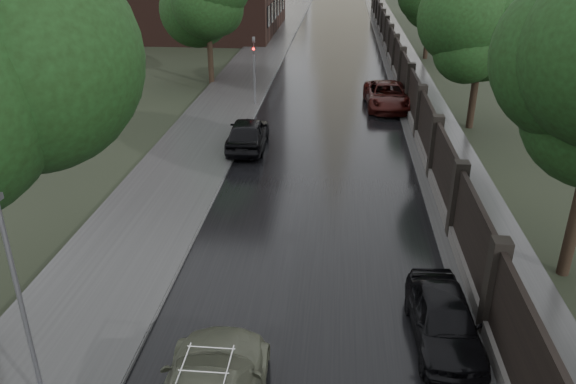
{
  "coord_description": "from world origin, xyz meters",
  "views": [
    {
      "loc": [
        0.6,
        -6.97,
        9.28
      ],
      "look_at": [
        -0.95,
        9.81,
        1.5
      ],
      "focal_mm": 35.0,
      "sensor_mm": 36.0,
      "label": 1
    }
  ],
  "objects_px": {
    "lamp_post": "(22,306)",
    "hatchback_left": "(248,133)",
    "tree_right_b": "(483,31)",
    "car_right_far": "(387,96)",
    "tree_left_far": "(207,3)",
    "traffic_light": "(254,65)",
    "car_right_near": "(444,319)"
  },
  "relations": [
    {
      "from": "lamp_post",
      "to": "traffic_light",
      "type": "height_order",
      "value": "lamp_post"
    },
    {
      "from": "tree_right_b",
      "to": "traffic_light",
      "type": "distance_m",
      "value": 12.44
    },
    {
      "from": "car_right_near",
      "to": "car_right_far",
      "type": "xyz_separation_m",
      "value": [
        0.0,
        20.78,
        0.06
      ]
    },
    {
      "from": "traffic_light",
      "to": "car_right_far",
      "type": "xyz_separation_m",
      "value": [
        7.7,
        0.33,
        -1.68
      ]
    },
    {
      "from": "traffic_light",
      "to": "car_right_near",
      "type": "relative_size",
      "value": 1.03
    },
    {
      "from": "hatchback_left",
      "to": "car_right_far",
      "type": "xyz_separation_m",
      "value": [
        7.0,
        7.46,
        -0.03
      ]
    },
    {
      "from": "hatchback_left",
      "to": "car_right_near",
      "type": "xyz_separation_m",
      "value": [
        7.0,
        -13.32,
        -0.09
      ]
    },
    {
      "from": "tree_left_far",
      "to": "hatchback_left",
      "type": "distance_m",
      "value": 13.67
    },
    {
      "from": "traffic_light",
      "to": "car_right_near",
      "type": "distance_m",
      "value": 21.92
    },
    {
      "from": "tree_left_far",
      "to": "tree_right_b",
      "type": "relative_size",
      "value": 1.05
    },
    {
      "from": "tree_left_far",
      "to": "lamp_post",
      "type": "relative_size",
      "value": 1.45
    },
    {
      "from": "tree_left_far",
      "to": "hatchback_left",
      "type": "bearing_deg",
      "value": -70.08
    },
    {
      "from": "car_right_near",
      "to": "car_right_far",
      "type": "distance_m",
      "value": 20.78
    },
    {
      "from": "traffic_light",
      "to": "car_right_near",
      "type": "xyz_separation_m",
      "value": [
        7.7,
        -20.45,
        -1.74
      ]
    },
    {
      "from": "tree_left_far",
      "to": "car_right_near",
      "type": "bearing_deg",
      "value": -65.88
    },
    {
      "from": "tree_left_far",
      "to": "traffic_light",
      "type": "distance_m",
      "value": 6.84
    },
    {
      "from": "traffic_light",
      "to": "car_right_near",
      "type": "height_order",
      "value": "traffic_light"
    },
    {
      "from": "lamp_post",
      "to": "hatchback_left",
      "type": "xyz_separation_m",
      "value": [
        1.8,
        16.36,
        -1.92
      ]
    },
    {
      "from": "traffic_light",
      "to": "tree_left_far",
      "type": "bearing_deg",
      "value": 126.47
    },
    {
      "from": "traffic_light",
      "to": "hatchback_left",
      "type": "height_order",
      "value": "traffic_light"
    },
    {
      "from": "tree_right_b",
      "to": "traffic_light",
      "type": "height_order",
      "value": "tree_right_b"
    },
    {
      "from": "car_right_near",
      "to": "car_right_far",
      "type": "bearing_deg",
      "value": 87.5
    },
    {
      "from": "car_right_near",
      "to": "lamp_post",
      "type": "bearing_deg",
      "value": -163.43
    },
    {
      "from": "lamp_post",
      "to": "traffic_light",
      "type": "xyz_separation_m",
      "value": [
        1.1,
        23.49,
        -0.27
      ]
    },
    {
      "from": "hatchback_left",
      "to": "car_right_far",
      "type": "distance_m",
      "value": 10.23
    },
    {
      "from": "tree_left_far",
      "to": "car_right_far",
      "type": "height_order",
      "value": "tree_left_far"
    },
    {
      "from": "tree_left_far",
      "to": "tree_right_b",
      "type": "distance_m",
      "value": 17.45
    },
    {
      "from": "tree_right_b",
      "to": "car_right_far",
      "type": "bearing_deg",
      "value": 140.99
    },
    {
      "from": "tree_left_far",
      "to": "lamp_post",
      "type": "height_order",
      "value": "tree_left_far"
    },
    {
      "from": "car_right_near",
      "to": "traffic_light",
      "type": "bearing_deg",
      "value": 108.13
    },
    {
      "from": "tree_left_far",
      "to": "hatchback_left",
      "type": "relative_size",
      "value": 1.68
    },
    {
      "from": "tree_right_b",
      "to": "car_right_near",
      "type": "xyz_separation_m",
      "value": [
        -4.1,
        -17.46,
        -4.29
      ]
    }
  ]
}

